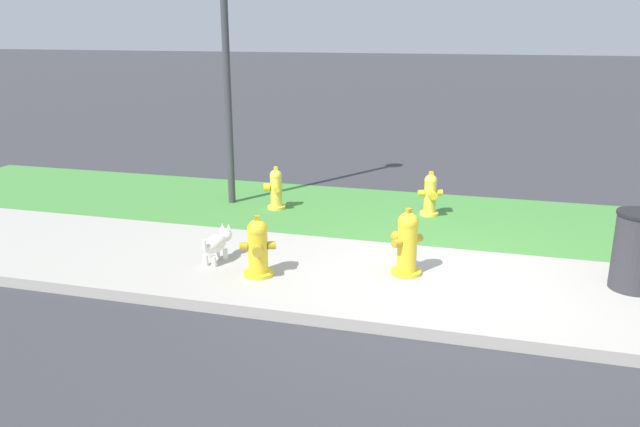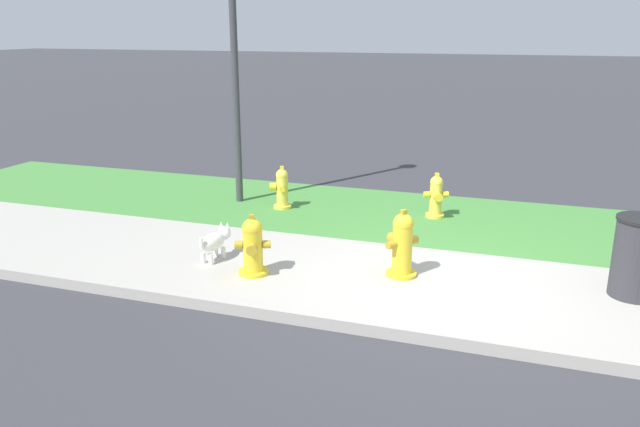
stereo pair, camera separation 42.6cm
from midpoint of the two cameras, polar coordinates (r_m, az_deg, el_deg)
ground_plane at (r=6.85m, az=13.05°, el=-6.68°), size 120.00×120.00×0.00m
sidewalk_pavement at (r=6.85m, az=13.06°, el=-6.64°), size 18.00×2.32×0.01m
grass_verge at (r=9.19m, az=14.72°, el=-0.72°), size 18.00×2.66×0.01m
street_curb at (r=5.71m, az=11.74°, el=-10.88°), size 18.00×0.16×0.12m
fire_hydrant_across_street at (r=6.94m, az=9.27°, el=-2.84°), size 0.37×0.36×0.77m
fire_hydrant_mid_block at (r=6.93m, az=-4.42°, el=-3.05°), size 0.40×0.39×0.70m
fire_hydrant_near_corner at (r=9.48m, az=-2.23°, el=2.29°), size 0.33×0.37×0.66m
fire_hydrant_by_grass_verge at (r=9.21m, az=11.87°, el=1.52°), size 0.37×0.34×0.66m
small_white_dog at (r=7.45m, az=-7.96°, el=-2.51°), size 0.25×0.57×0.42m
trash_bin at (r=7.19m, az=28.56°, el=-3.59°), size 0.50×0.50×0.85m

